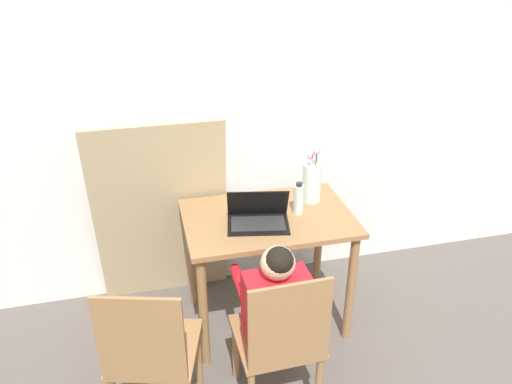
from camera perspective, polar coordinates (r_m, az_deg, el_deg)
The scene contains 9 objects.
wall_back at distance 3.05m, azimuth -4.30°, elevation 9.81°, with size 6.40×0.05×2.50m.
dining_table at distance 2.89m, azimuth 1.35°, elevation -4.88°, with size 0.95×0.63×0.75m.
chair_occupied at distance 2.48m, azimuth 2.82°, elevation -16.65°, with size 0.41×0.41×0.88m.
chair_spare at distance 2.47m, azimuth -11.86°, elevation -17.67°, with size 0.49×0.49×0.88m.
person_seated at distance 2.48m, azimuth 1.99°, elevation -12.45°, with size 0.32×0.43×0.94m.
laptop at distance 2.73m, azimuth 0.23°, elevation -2.69°, with size 0.37×0.28×0.21m.
flower_vase at distance 2.94m, azimuth 6.41°, elevation 1.30°, with size 0.11×0.11×0.35m.
water_bottle at distance 2.82m, azimuth 4.89°, elevation -0.79°, with size 0.06×0.06×0.19m.
cardboard_panel at distance 3.14m, azimuth -10.76°, elevation -2.70°, with size 0.81×0.19×1.25m.
Camera 1 is at (-0.47, -0.64, 2.19)m, focal length 35.00 mm.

